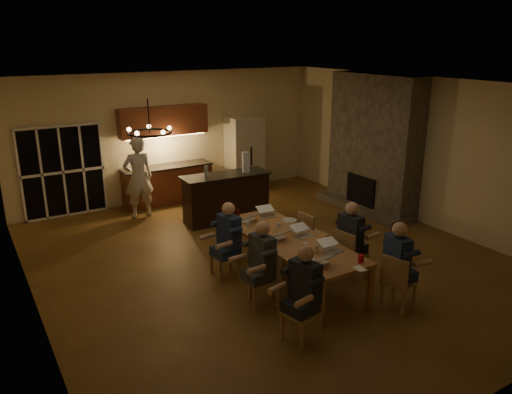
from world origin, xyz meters
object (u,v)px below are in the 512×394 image
Objects in this scene: laptop_c at (275,233)px; bar_bottle at (206,171)px; person_right_near at (396,265)px; can_cola at (238,212)px; chair_right_mid at (352,254)px; person_right_mid at (350,241)px; person_left_mid at (262,264)px; redcup_near at (361,259)px; laptop_e at (247,215)px; can_silver at (317,250)px; chair_left_near at (301,311)px; plate_far at (289,220)px; mug_front at (306,246)px; dining_table at (290,259)px; person_left_near at (305,293)px; chair_right_near at (399,281)px; laptop_a at (317,257)px; laptop_b at (332,245)px; bar_blender at (246,162)px; chair_right_far at (313,234)px; chair_left_far at (225,253)px; plate_left at (309,260)px; chair_left_mid at (264,278)px; mug_back at (248,224)px; laptop_d at (304,230)px; person_left_far at (229,241)px; standing_person at (138,178)px; refrigerator at (245,154)px; chandelier at (150,133)px; laptop_f at (268,211)px; bar_island at (226,197)px; can_right at (299,225)px; redcup_mid at (259,234)px.

bar_bottle is (0.24, 3.09, 0.34)m from laptop_c.
person_right_near reaches higher than can_cola.
chair_right_mid is 0.25m from person_right_mid.
chair_right_mid is 0.64× the size of person_left_mid.
chair_right_mid is 7.42× the size of redcup_near.
laptop_e is 1.83m from can_silver.
chair_left_near is 2.70m from plate_far.
person_right_near is 13.80× the size of mug_front.
dining_table is 2.15× the size of person_left_near.
chair_right_near is 8.90× the size of mug_front.
laptop_a is 1.00× the size of laptop_b.
bar_blender reaches higher than laptop_a.
chair_right_near is 1.00× the size of chair_right_far.
plate_left is at bearing 23.94° from chair_left_far.
laptop_c is (0.66, -0.55, 0.42)m from chair_left_far.
chair_left_mid is 1.47m from mug_back.
redcup_near is at bearing -90.21° from laptop_d.
bar_bottle is at bearing 89.28° from laptop_d.
person_left_far is 1.33m from mug_front.
laptop_a is (0.89, -5.41, -0.07)m from standing_person.
chair_left_near reaches higher than plate_far.
laptop_a is 1.88m from plate_far.
plate_left is (0.57, -0.39, 0.31)m from chair_left_mid.
chandelier is at bearing -131.09° from refrigerator.
can_cola is (2.12, 1.40, -1.94)m from chandelier.
laptop_f is 2.67× the size of can_silver.
person_left_mid is 3.84m from bar_bottle.
bar_blender is (-1.10, -1.95, 0.31)m from refrigerator.
person_left_mid is at bearing -150.16° from dining_table.
laptop_f is at bearing 81.99° from can_silver.
person_right_mid is 1.94m from laptop_e.
chair_right_near is 0.64× the size of person_left_near.
bar_blender reaches higher than laptop_e.
chair_left_mid is at bearing -106.21° from bar_island.
chandelier reaches higher than chair_left_near.
chair_left_near is at bearing 30.36° from laptop_a.
chair_left_far is at bearing -123.83° from refrigerator.
dining_table is 24.76× the size of can_silver.
chandelier is 3.01m from laptop_e.
laptop_c is at bearing -99.44° from bar_island.
dining_table is 11.26× the size of plate_far.
can_right is at bearing -82.46° from bar_blender.
person_left_near is 1.80m from laptop_c.
bar_bottle reaches higher than chair_right_far.
laptop_f is at bearing 165.15° from chair_left_mid.
plate_left is (-0.06, -1.98, -0.10)m from laptop_e.
person_right_mid is 3.84m from chandelier.
chair_left_mid is 3.37× the size of plate_far.
bar_blender is (-0.00, 2.52, 0.86)m from chair_right_far.
dining_table is at bearing -39.04° from redcup_mid.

